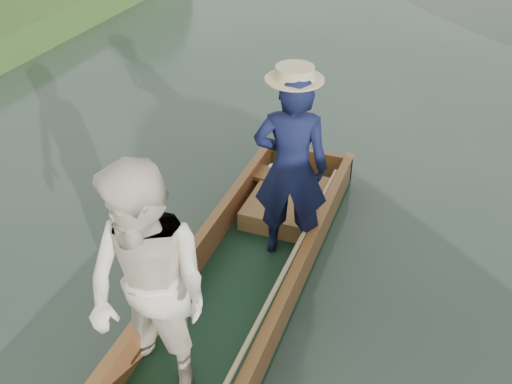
% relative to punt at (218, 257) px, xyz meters
% --- Properties ---
extents(ground, '(120.00, 120.00, 0.00)m').
position_rel_punt_xyz_m(ground, '(0.03, 0.23, -0.82)').
color(ground, '#283D30').
rests_on(ground, ground).
extents(punt, '(1.39, 5.00, 2.13)m').
position_rel_punt_xyz_m(punt, '(0.00, 0.00, 0.00)').
color(punt, '#13331D').
rests_on(punt, ground).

